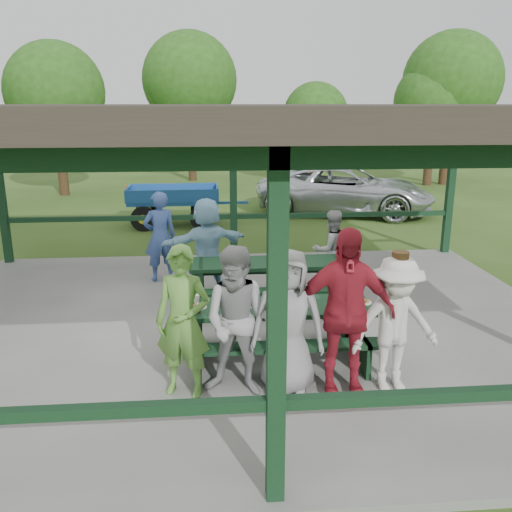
{
  "coord_description": "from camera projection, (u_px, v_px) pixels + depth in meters",
  "views": [
    {
      "loc": [
        -0.49,
        -7.69,
        3.36
      ],
      "look_at": [
        0.14,
        -0.3,
        1.26
      ],
      "focal_mm": 38.0,
      "sensor_mm": 36.0,
      "label": 1
    }
  ],
  "objects": [
    {
      "name": "ground",
      "position": [
        245.0,
        330.0,
        8.33
      ],
      "size": [
        90.0,
        90.0,
        0.0
      ],
      "primitive_type": "plane",
      "color": "#314F18",
      "rests_on": "ground"
    },
    {
      "name": "concrete_slab",
      "position": [
        245.0,
        327.0,
        8.32
      ],
      "size": [
        10.0,
        8.0,
        0.1
      ],
      "primitive_type": "cube",
      "color": "slate",
      "rests_on": "ground"
    },
    {
      "name": "pavilion_structure",
      "position": [
        244.0,
        118.0,
        7.47
      ],
      "size": [
        10.6,
        8.6,
        3.24
      ],
      "color": "black",
      "rests_on": "concrete_slab"
    },
    {
      "name": "picnic_table_near",
      "position": [
        278.0,
        325.0,
        7.05
      ],
      "size": [
        2.42,
        1.39,
        0.75
      ],
      "color": "black",
      "rests_on": "concrete_slab"
    },
    {
      "name": "picnic_table_far",
      "position": [
        270.0,
        277.0,
        8.98
      ],
      "size": [
        2.64,
        1.39,
        0.75
      ],
      "color": "black",
      "rests_on": "concrete_slab"
    },
    {
      "name": "table_setting",
      "position": [
        278.0,
        301.0,
        7.01
      ],
      "size": [
        2.36,
        0.45,
        0.1
      ],
      "color": "white",
      "rests_on": "picnic_table_near"
    },
    {
      "name": "contestant_green",
      "position": [
        183.0,
        322.0,
        6.1
      ],
      "size": [
        0.74,
        0.59,
        1.77
      ],
      "primitive_type": "imported",
      "rotation": [
        0.0,
        0.0,
        -0.29
      ],
      "color": "#5E973B",
      "rests_on": "concrete_slab"
    },
    {
      "name": "contestant_grey_left",
      "position": [
        239.0,
        322.0,
        6.11
      ],
      "size": [
        1.0,
        0.86,
        1.76
      ],
      "primitive_type": "imported",
      "rotation": [
        0.0,
        0.0,
        -0.26
      ],
      "color": "#9B9A9D",
      "rests_on": "concrete_slab"
    },
    {
      "name": "contestant_grey_mid",
      "position": [
        288.0,
        322.0,
        6.15
      ],
      "size": [
        0.94,
        0.71,
        1.71
      ],
      "primitive_type": "imported",
      "rotation": [
        0.0,
        0.0,
        -0.22
      ],
      "color": "gray",
      "rests_on": "concrete_slab"
    },
    {
      "name": "contestant_red",
      "position": [
        344.0,
        313.0,
        6.08
      ],
      "size": [
        1.19,
        0.56,
        1.98
      ],
      "primitive_type": "imported",
      "rotation": [
        0.0,
        0.0,
        -0.07
      ],
      "color": "#A92031",
      "rests_on": "concrete_slab"
    },
    {
      "name": "contestant_white_fedora",
      "position": [
        395.0,
        324.0,
        6.21
      ],
      "size": [
        1.11,
        0.72,
        1.68
      ],
      "rotation": [
        0.0,
        0.0,
        0.12
      ],
      "color": "silver",
      "rests_on": "concrete_slab"
    },
    {
      "name": "spectator_lblue",
      "position": [
        207.0,
        245.0,
        9.53
      ],
      "size": [
        1.65,
        1.04,
        1.7
      ],
      "primitive_type": "imported",
      "rotation": [
        0.0,
        0.0,
        3.52
      ],
      "color": "#8FC2DE",
      "rests_on": "concrete_slab"
    },
    {
      "name": "spectator_blue",
      "position": [
        160.0,
        236.0,
        10.14
      ],
      "size": [
        0.72,
        0.59,
        1.71
      ],
      "primitive_type": "imported",
      "rotation": [
        0.0,
        0.0,
        3.47
      ],
      "color": "#385293",
      "rests_on": "concrete_slab"
    },
    {
      "name": "spectator_grey",
      "position": [
        331.0,
        250.0,
        9.69
      ],
      "size": [
        0.82,
        0.7,
        1.45
      ],
      "primitive_type": "imported",
      "rotation": [
        0.0,
        0.0,
        3.38
      ],
      "color": "gray",
      "rests_on": "concrete_slab"
    },
    {
      "name": "pickup_truck",
      "position": [
        345.0,
        190.0,
        16.93
      ],
      "size": [
        5.92,
        4.15,
        1.5
      ],
      "primitive_type": "imported",
      "rotation": [
        0.0,
        0.0,
        1.23
      ],
      "color": "silver",
      "rests_on": "ground"
    },
    {
      "name": "farm_trailer",
      "position": [
        174.0,
        205.0,
        15.33
      ],
      "size": [
        3.42,
        1.55,
        1.2
      ],
      "rotation": [
        0.0,
        0.0,
        0.01
      ],
      "color": "#1A4D94",
      "rests_on": "ground"
    },
    {
      "name": "tree_far_left",
      "position": [
        55.0,
        92.0,
        19.57
      ],
      "size": [
        3.55,
        3.55,
        5.55
      ],
      "color": "#352315",
      "rests_on": "ground"
    },
    {
      "name": "tree_left",
      "position": [
        190.0,
        80.0,
        23.32
      ],
      "size": [
        4.08,
        4.08,
        6.37
      ],
      "color": "#352315",
      "rests_on": "ground"
    },
    {
      "name": "tree_mid",
      "position": [
        315.0,
        115.0,
        22.77
      ],
      "size": [
        2.72,
        2.72,
        4.25
      ],
      "color": "#352315",
      "rests_on": "ground"
    },
    {
      "name": "tree_right",
      "position": [
        434.0,
        102.0,
        22.17
      ],
      "size": [
        3.23,
        3.23,
        5.05
      ],
      "color": "#352315",
      "rests_on": "ground"
    },
    {
      "name": "tree_far_right",
      "position": [
        452.0,
        81.0,
        22.17
      ],
      "size": [
        3.99,
        3.99,
        6.24
      ],
      "color": "#352315",
      "rests_on": "ground"
    }
  ]
}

